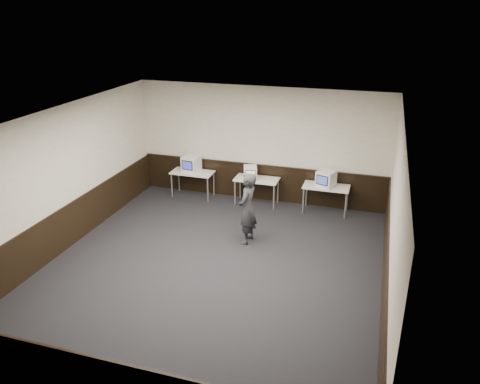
% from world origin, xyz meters
% --- Properties ---
extents(floor, '(8.00, 8.00, 0.00)m').
position_xyz_m(floor, '(0.00, 0.00, 0.00)').
color(floor, black).
rests_on(floor, ground).
extents(ceiling, '(8.00, 8.00, 0.00)m').
position_xyz_m(ceiling, '(0.00, 0.00, 3.20)').
color(ceiling, white).
rests_on(ceiling, back_wall).
extents(back_wall, '(7.00, 0.00, 7.00)m').
position_xyz_m(back_wall, '(0.00, 4.00, 1.60)').
color(back_wall, beige).
rests_on(back_wall, ground).
extents(front_wall, '(7.00, 0.00, 7.00)m').
position_xyz_m(front_wall, '(0.00, -4.00, 1.60)').
color(front_wall, beige).
rests_on(front_wall, ground).
extents(left_wall, '(0.00, 8.00, 8.00)m').
position_xyz_m(left_wall, '(-3.50, 0.00, 1.60)').
color(left_wall, beige).
rests_on(left_wall, ground).
extents(right_wall, '(0.00, 8.00, 8.00)m').
position_xyz_m(right_wall, '(3.50, 0.00, 1.60)').
color(right_wall, beige).
rests_on(right_wall, ground).
extents(wainscot_back, '(6.98, 0.04, 1.00)m').
position_xyz_m(wainscot_back, '(0.00, 3.98, 0.50)').
color(wainscot_back, black).
rests_on(wainscot_back, back_wall).
extents(wainscot_left, '(0.04, 7.98, 1.00)m').
position_xyz_m(wainscot_left, '(-3.48, 0.00, 0.50)').
color(wainscot_left, black).
rests_on(wainscot_left, left_wall).
extents(wainscot_right, '(0.04, 7.98, 1.00)m').
position_xyz_m(wainscot_right, '(3.48, 0.00, 0.50)').
color(wainscot_right, black).
rests_on(wainscot_right, right_wall).
extents(wainscot_rail, '(6.98, 0.06, 0.04)m').
position_xyz_m(wainscot_rail, '(0.00, 3.96, 1.02)').
color(wainscot_rail, black).
rests_on(wainscot_rail, wainscot_back).
extents(desk_left, '(1.20, 0.60, 0.75)m').
position_xyz_m(desk_left, '(-1.90, 3.60, 0.68)').
color(desk_left, silver).
rests_on(desk_left, ground).
extents(desk_center, '(1.20, 0.60, 0.75)m').
position_xyz_m(desk_center, '(0.00, 3.60, 0.68)').
color(desk_center, silver).
rests_on(desk_center, ground).
extents(desk_right, '(1.20, 0.60, 0.75)m').
position_xyz_m(desk_right, '(1.90, 3.60, 0.68)').
color(desk_right, silver).
rests_on(desk_right, ground).
extents(emac_left, '(0.49, 0.52, 0.45)m').
position_xyz_m(emac_left, '(-1.94, 3.64, 0.97)').
color(emac_left, white).
rests_on(emac_left, desk_left).
extents(emac_center, '(0.45, 0.46, 0.35)m').
position_xyz_m(emac_center, '(-0.17, 3.55, 0.93)').
color(emac_center, white).
rests_on(emac_center, desk_center).
extents(emac_right, '(0.55, 0.56, 0.43)m').
position_xyz_m(emac_right, '(1.88, 3.58, 0.97)').
color(emac_right, white).
rests_on(emac_right, desk_right).
extents(person, '(0.46, 0.66, 1.71)m').
position_xyz_m(person, '(0.38, 1.39, 0.85)').
color(person, '#27282D').
rests_on(person, ground).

